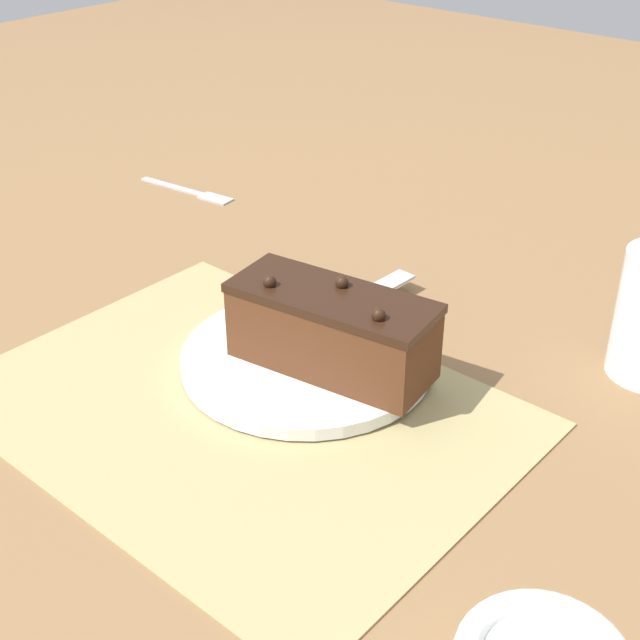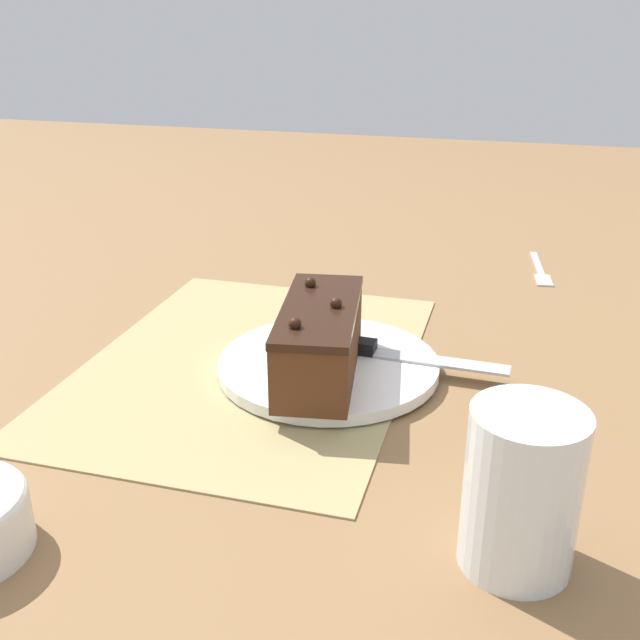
{
  "view_description": "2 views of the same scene",
  "coord_description": "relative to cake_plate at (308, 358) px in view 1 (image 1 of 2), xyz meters",
  "views": [
    {
      "loc": [
        -0.46,
        0.42,
        0.46
      ],
      "look_at": [
        -0.01,
        -0.09,
        0.06
      ],
      "focal_mm": 50.0,
      "sensor_mm": 36.0,
      "label": 1
    },
    {
      "loc": [
        -0.68,
        -0.27,
        0.36
      ],
      "look_at": [
        -0.01,
        -0.08,
        0.06
      ],
      "focal_mm": 42.0,
      "sensor_mm": 36.0,
      "label": 2
    }
  ],
  "objects": [
    {
      "name": "chocolate_cake",
      "position": [
        -0.03,
        0.0,
        0.04
      ],
      "size": [
        0.19,
        0.1,
        0.08
      ],
      "rotation": [
        0.0,
        0.0,
        0.15
      ],
      "color": "#512D19",
      "rests_on": "cake_plate"
    },
    {
      "name": "placemat_woven",
      "position": [
        0.0,
        0.09,
        -0.01
      ],
      "size": [
        0.46,
        0.34,
        0.0
      ],
      "primitive_type": "cube",
      "color": "tan",
      "rests_on": "ground_plane"
    },
    {
      "name": "serving_knife",
      "position": [
        0.03,
        -0.05,
        0.01
      ],
      "size": [
        0.03,
        0.21,
        0.01
      ],
      "rotation": [
        0.0,
        0.0,
        3.1
      ],
      "color": "black",
      "rests_on": "cake_plate"
    },
    {
      "name": "dessert_fork",
      "position": [
        0.39,
        -0.21,
        -0.01
      ],
      "size": [
        0.15,
        0.03,
        0.01
      ],
      "rotation": [
        0.0,
        0.0,
        1.7
      ],
      "color": "#B7BABF",
      "rests_on": "ground_plane"
    },
    {
      "name": "ground_plane",
      "position": [
        0.0,
        0.09,
        -0.01
      ],
      "size": [
        3.0,
        3.0,
        0.0
      ],
      "primitive_type": "plane",
      "color": "olive"
    },
    {
      "name": "cake_plate",
      "position": [
        0.0,
        0.0,
        0.0
      ],
      "size": [
        0.23,
        0.23,
        0.01
      ],
      "color": "white",
      "rests_on": "placemat_woven"
    }
  ]
}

